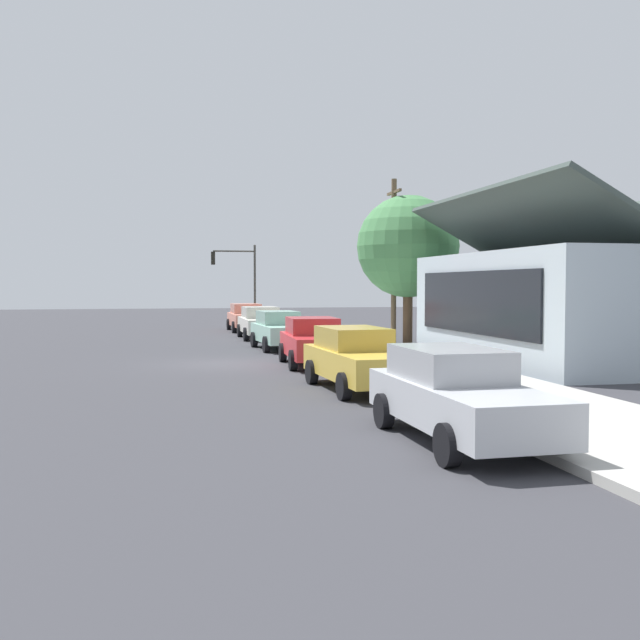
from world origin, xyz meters
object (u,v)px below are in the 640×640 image
object	(u,v)px
shade_tree	(408,247)
car_coral	(247,317)
traffic_light_main	(238,272)
car_cherry	(314,341)
fire_hydrant_red	(323,339)
car_silver	(457,394)
car_mustard	(357,358)
car_ivory	(261,322)
car_seafoam	(280,330)
utility_pole_wooden	(394,258)

from	to	relation	value
shade_tree	car_coral	bearing A→B (deg)	-150.35
traffic_light_main	shade_tree	bearing A→B (deg)	24.04
car_cherry	fire_hydrant_red	bearing A→B (deg)	166.26
car_silver	shade_tree	distance (m)	21.25
car_mustard	car_silver	size ratio (longest dim) A/B	0.99
car_ivory	shade_tree	world-z (taller)	shade_tree
car_seafoam	traffic_light_main	distance (m)	15.86
car_coral	car_mustard	xyz separation A→B (m)	(24.47, 0.03, -0.00)
car_coral	traffic_light_main	bearing A→B (deg)	-177.88
car_mustard	shade_tree	xyz separation A→B (m)	(-13.68, 6.11, 3.61)
car_cherry	utility_pole_wooden	world-z (taller)	utility_pole_wooden
car_silver	car_cherry	bearing A→B (deg)	178.93
shade_tree	fire_hydrant_red	world-z (taller)	shade_tree
car_coral	car_ivory	size ratio (longest dim) A/B	1.01
car_seafoam	utility_pole_wooden	distance (m)	6.58
traffic_light_main	car_seafoam	bearing A→B (deg)	0.41
car_ivory	traffic_light_main	xyz separation A→B (m)	(-9.42, -0.17, 2.67)
car_ivory	car_cherry	bearing A→B (deg)	0.67
car_ivory	traffic_light_main	distance (m)	9.79
car_ivory	shade_tree	size ratio (longest dim) A/B	0.71
car_silver	utility_pole_wooden	distance (m)	21.15
car_seafoam	car_silver	bearing A→B (deg)	-2.84
car_mustard	car_silver	world-z (taller)	same
car_silver	utility_pole_wooden	bearing A→B (deg)	164.01
shade_tree	traffic_light_main	bearing A→B (deg)	-155.96
car_coral	traffic_light_main	world-z (taller)	traffic_light_main
car_cherry	traffic_light_main	xyz separation A→B (m)	(-21.93, -0.25, 2.68)
car_coral	car_ivory	xyz separation A→B (m)	(6.11, 0.02, 0.00)
car_coral	car_cherry	world-z (taller)	same
car_seafoam	car_ivory	bearing A→B (deg)	176.30
car_mustard	shade_tree	size ratio (longest dim) A/B	0.71
utility_pole_wooden	fire_hydrant_red	bearing A→B (deg)	-51.36
car_ivory	car_seafoam	xyz separation A→B (m)	(6.21, -0.06, -0.00)
car_ivory	car_mustard	size ratio (longest dim) A/B	1.00
car_coral	car_mustard	world-z (taller)	same
car_mustard	traffic_light_main	xyz separation A→B (m)	(-27.78, -0.17, 2.68)
car_cherry	shade_tree	size ratio (longest dim) A/B	0.66
car_ivory	car_silver	size ratio (longest dim) A/B	0.99
car_cherry	utility_pole_wooden	size ratio (longest dim) A/B	0.59
car_seafoam	car_mustard	bearing A→B (deg)	-2.89
car_mustard	shade_tree	bearing A→B (deg)	152.74
fire_hydrant_red	shade_tree	bearing A→B (deg)	123.29
car_seafoam	shade_tree	world-z (taller)	shade_tree
utility_pole_wooden	shade_tree	bearing A→B (deg)	75.95
car_cherry	car_coral	bearing A→B (deg)	-177.07
car_cherry	utility_pole_wooden	xyz separation A→B (m)	(-7.99, 5.41, 3.11)
car_silver	traffic_light_main	size ratio (longest dim) A/B	0.94
car_ivory	utility_pole_wooden	xyz separation A→B (m)	(4.52, 5.49, 3.11)
car_mustard	car_cherry	bearing A→B (deg)	176.05
car_seafoam	car_mustard	size ratio (longest dim) A/B	0.92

